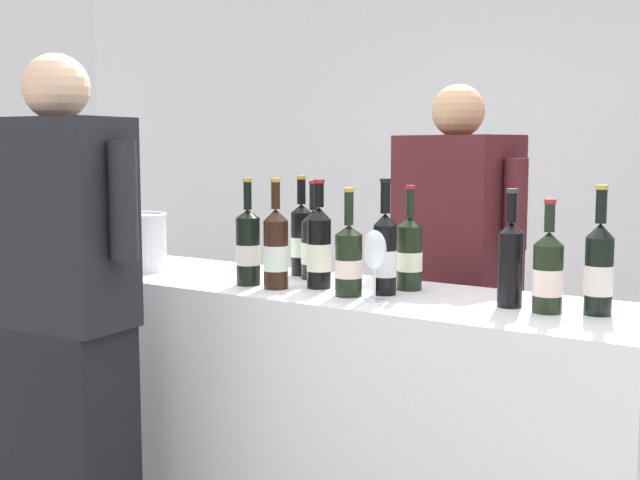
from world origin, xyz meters
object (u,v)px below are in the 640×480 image
object	(u,v)px
wine_bottle_10	(410,253)
person_server	(454,321)
wine_bottle_8	(313,245)
ice_bucket	(134,241)
wine_bottle_2	(248,247)
wine_bottle_0	(349,260)
wine_bottle_3	(276,249)
wine_glass	(375,252)
wine_bottle_1	(319,248)
wine_bottle_7	(510,261)
wine_bottle_4	(385,253)
wine_bottle_6	(301,239)
person_guest	(65,348)
wine_bottle_5	(548,273)
wine_bottle_9	(599,269)

from	to	relation	value
wine_bottle_10	person_server	world-z (taller)	person_server
wine_bottle_8	ice_bucket	bearing A→B (deg)	-162.47
wine_bottle_2	wine_bottle_0	bearing A→B (deg)	1.62
wine_bottle_3	wine_glass	world-z (taller)	wine_bottle_3
wine_bottle_3	ice_bucket	distance (m)	0.66
wine_bottle_8	wine_bottle_3	bearing A→B (deg)	-87.47
wine_bottle_1	wine_bottle_7	xyz separation A→B (m)	(0.62, 0.04, 0.00)
wine_bottle_1	wine_bottle_10	size ratio (longest dim) A/B	1.05
wine_bottle_4	wine_bottle_10	size ratio (longest dim) A/B	1.07
wine_bottle_4	wine_bottle_6	xyz separation A→B (m)	(-0.43, 0.17, 0.00)
wine_glass	person_server	size ratio (longest dim) A/B	0.12
wine_bottle_6	wine_bottle_2	bearing A→B (deg)	-95.01
wine_bottle_4	ice_bucket	bearing A→B (deg)	-175.49
wine_bottle_3	person_guest	distance (m)	0.71
wine_bottle_0	wine_bottle_10	xyz separation A→B (m)	(0.10, 0.20, 0.01)
wine_glass	wine_bottle_8	bearing A→B (deg)	147.83
wine_bottle_1	wine_bottle_10	world-z (taller)	wine_bottle_1
wine_bottle_0	wine_bottle_4	world-z (taller)	wine_bottle_4
wine_bottle_6	person_guest	distance (m)	0.87
wine_bottle_1	person_guest	distance (m)	0.83
wine_bottle_10	person_server	size ratio (longest dim) A/B	0.20
wine_bottle_2	person_guest	distance (m)	0.64
person_guest	wine_bottle_5	bearing A→B (deg)	24.23
wine_bottle_5	wine_bottle_10	distance (m)	0.49
wine_bottle_6	wine_bottle_9	world-z (taller)	same
wine_bottle_6	person_guest	xyz separation A→B (m)	(-0.35, -0.75, -0.29)
wine_bottle_6	wine_bottle_7	bearing A→B (deg)	-10.29
wine_bottle_3	ice_bucket	size ratio (longest dim) A/B	1.45
person_server	wine_bottle_8	bearing A→B (deg)	-125.45
wine_bottle_0	wine_bottle_7	size ratio (longest dim) A/B	0.98
wine_bottle_1	wine_bottle_4	world-z (taller)	wine_bottle_4
wine_bottle_1	wine_bottle_7	world-z (taller)	wine_bottle_1
wine_bottle_8	wine_bottle_0	bearing A→B (deg)	-37.59
wine_bottle_5	person_server	size ratio (longest dim) A/B	0.18
wine_bottle_0	person_guest	xyz separation A→B (m)	(-0.70, -0.49, -0.27)
wine_bottle_2	wine_bottle_9	size ratio (longest dim) A/B	1.00
wine_bottle_4	wine_glass	world-z (taller)	wine_bottle_4
wine_bottle_2	wine_bottle_5	size ratio (longest dim) A/B	1.13
wine_bottle_0	wine_bottle_1	distance (m)	0.17
wine_bottle_1	wine_bottle_4	size ratio (longest dim) A/B	0.98
wine_bottle_1	wine_bottle_4	bearing A→B (deg)	3.56
ice_bucket	wine_bottle_2	bearing A→B (deg)	-1.53
wine_bottle_5	wine_bottle_8	world-z (taller)	wine_bottle_8
wine_bottle_6	wine_bottle_7	size ratio (longest dim) A/B	1.05
wine_bottle_3	wine_bottle_9	world-z (taller)	wine_bottle_3
wine_bottle_7	ice_bucket	world-z (taller)	wine_bottle_7
wine_bottle_8	person_server	xyz separation A→B (m)	(0.32, 0.45, -0.30)
wine_bottle_3	wine_bottle_10	size ratio (longest dim) A/B	1.06
wine_bottle_3	ice_bucket	bearing A→B (deg)	178.33
wine_bottle_6	wine_bottle_8	xyz separation A→B (m)	(0.08, -0.05, -0.01)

